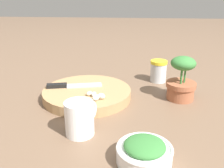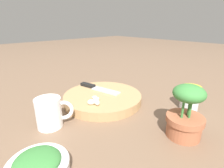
# 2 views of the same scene
# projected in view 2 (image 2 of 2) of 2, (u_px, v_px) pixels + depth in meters

# --- Properties ---
(ground_plane) EXTENTS (5.00, 5.00, 0.00)m
(ground_plane) POSITION_uv_depth(u_px,v_px,m) (113.00, 115.00, 0.59)
(ground_plane) COLOR brown
(cutting_board) EXTENTS (0.30, 0.30, 0.03)m
(cutting_board) POSITION_uv_depth(u_px,v_px,m) (103.00, 98.00, 0.68)
(cutting_board) COLOR tan
(cutting_board) RESTS_ON ground_plane
(chef_knife) EXTENTS (0.07, 0.19, 0.01)m
(chef_knife) POSITION_uv_depth(u_px,v_px,m) (97.00, 88.00, 0.73)
(chef_knife) COLOR black
(chef_knife) RESTS_ON cutting_board
(garlic_cloves) EXTENTS (0.06, 0.07, 0.02)m
(garlic_cloves) POSITION_uv_depth(u_px,v_px,m) (95.00, 101.00, 0.60)
(garlic_cloves) COLOR #F3E0C1
(garlic_cloves) RESTS_ON cutting_board
(herb_bowl) EXTENTS (0.12, 0.12, 0.05)m
(herb_bowl) POSITION_uv_depth(u_px,v_px,m) (38.00, 167.00, 0.34)
(herb_bowl) COLOR white
(herb_bowl) RESTS_ON ground_plane
(spice_jar) EXTENTS (0.07, 0.07, 0.09)m
(spice_jar) POSITION_uv_depth(u_px,v_px,m) (190.00, 98.00, 0.62)
(spice_jar) COLOR silver
(spice_jar) RESTS_ON ground_plane
(coffee_mug) EXTENTS (0.10, 0.08, 0.09)m
(coffee_mug) POSITION_uv_depth(u_px,v_px,m) (50.00, 113.00, 0.51)
(coffee_mug) COLOR white
(coffee_mug) RESTS_ON ground_plane
(potted_herb) EXTENTS (0.10, 0.10, 0.15)m
(potted_herb) POSITION_uv_depth(u_px,v_px,m) (186.00, 115.00, 0.46)
(potted_herb) COLOR #A35B3D
(potted_herb) RESTS_ON ground_plane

